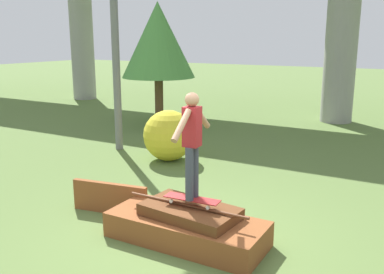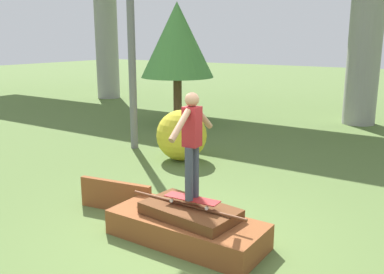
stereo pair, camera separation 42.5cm
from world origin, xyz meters
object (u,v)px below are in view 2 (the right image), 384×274
at_px(skateboard, 192,199).
at_px(bush_yellow_flowering, 182,135).
at_px(skater, 192,139).
at_px(tree_behind_left, 177,40).

relative_size(skateboard, bush_yellow_flowering, 0.68).
distance_m(skateboard, skater, 0.90).
xyz_separation_m(skateboard, tree_behind_left, (-5.28, 7.03, 2.20)).
bearing_deg(tree_behind_left, skateboard, -53.12).
height_order(skater, bush_yellow_flowering, skater).
distance_m(skateboard, tree_behind_left, 9.06).
xyz_separation_m(skateboard, skater, (-0.00, -0.00, 0.90)).
bearing_deg(bush_yellow_flowering, skater, -53.00).
xyz_separation_m(skater, tree_behind_left, (-5.28, 7.03, 1.30)).
relative_size(skateboard, skater, 0.55).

